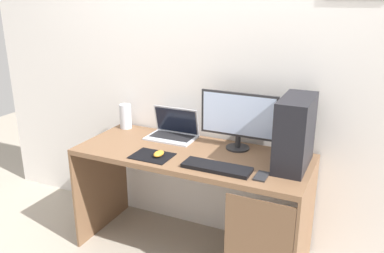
% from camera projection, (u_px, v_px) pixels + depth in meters
% --- Properties ---
extents(ground_plane, '(8.00, 8.00, 0.00)m').
position_uv_depth(ground_plane, '(192.00, 250.00, 2.91)').
color(ground_plane, '#9E9384').
extents(wall_back, '(4.00, 0.05, 2.60)m').
position_uv_depth(wall_back, '(214.00, 64.00, 2.81)').
color(wall_back, silver).
rests_on(wall_back, ground_plane).
extents(desk, '(1.56, 0.64, 0.77)m').
position_uv_depth(desk, '(194.00, 174.00, 2.70)').
color(desk, brown).
rests_on(desk, ground_plane).
extents(pc_tower, '(0.18, 0.40, 0.43)m').
position_uv_depth(pc_tower, '(295.00, 133.00, 2.39)').
color(pc_tower, black).
rests_on(pc_tower, desk).
extents(monitor, '(0.53, 0.16, 0.39)m').
position_uv_depth(monitor, '(238.00, 119.00, 2.65)').
color(monitor, '#232326').
rests_on(monitor, desk).
extents(laptop, '(0.35, 0.23, 0.22)m').
position_uv_depth(laptop, '(173.00, 132.00, 2.93)').
color(laptop, '#B7BCC6').
rests_on(laptop, desk).
extents(speaker, '(0.09, 0.09, 0.19)m').
position_uv_depth(speaker, '(126.00, 116.00, 3.11)').
color(speaker, '#B7BCC6').
rests_on(speaker, desk).
extents(keyboard, '(0.42, 0.14, 0.02)m').
position_uv_depth(keyboard, '(217.00, 167.00, 2.41)').
color(keyboard, black).
rests_on(keyboard, desk).
extents(mousepad, '(0.26, 0.20, 0.00)m').
position_uv_depth(mousepad, '(152.00, 156.00, 2.60)').
color(mousepad, black).
rests_on(mousepad, desk).
extents(mouse_left, '(0.06, 0.10, 0.03)m').
position_uv_depth(mouse_left, '(159.00, 154.00, 2.58)').
color(mouse_left, orange).
rests_on(mouse_left, mousepad).
extents(cell_phone, '(0.07, 0.13, 0.01)m').
position_uv_depth(cell_phone, '(262.00, 176.00, 2.31)').
color(cell_phone, '#232326').
rests_on(cell_phone, desk).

